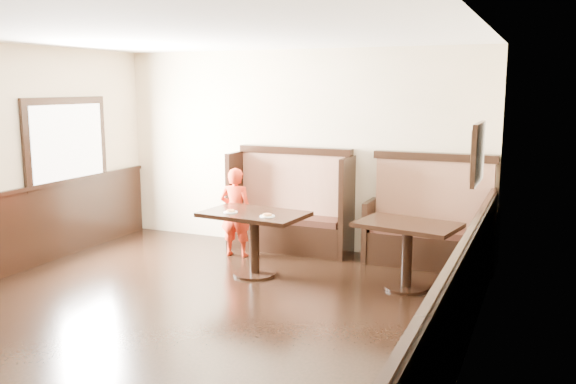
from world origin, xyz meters
The scene contains 9 objects.
ground centered at (0.00, 0.00, 0.00)m, with size 7.00×7.00×0.00m, color black.
room_shell centered at (-0.30, 0.28, 0.67)m, with size 7.00×7.00×7.00m.
booth_main centered at (0.00, 3.30, 0.53)m, with size 1.75×0.72×1.45m.
booth_neighbor centered at (1.95, 3.29, 0.48)m, with size 1.65×0.72×1.45m.
table_main centered at (0.06, 2.00, 0.60)m, with size 1.30×0.88×0.79m.
table_neighbor centered at (1.88, 2.24, 0.58)m, with size 1.22×0.92×0.77m.
child centered at (-0.55, 2.66, 0.61)m, with size 0.44×0.29×1.22m, color red.
pizza_plate_left centered at (-0.20, 1.87, 0.80)m, with size 0.17×0.17×0.03m.
pizza_plate_right centered at (0.31, 1.84, 0.80)m, with size 0.18×0.18×0.03m.
Camera 1 is at (3.29, -4.47, 2.29)m, focal length 38.00 mm.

